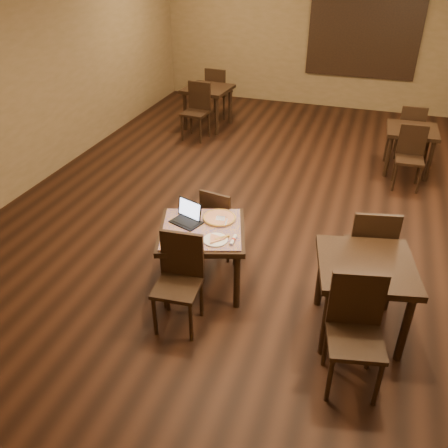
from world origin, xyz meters
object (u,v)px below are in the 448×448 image
(laptop, at_px, (188,216))
(other_table_b_chair_far, at_px, (217,90))
(other_table_c_chair_near, at_px, (355,326))
(other_table_b, at_px, (208,94))
(tiled_table, at_px, (202,236))
(other_table_a, at_px, (411,136))
(other_table_c, at_px, (365,275))
(other_table_a_chair_far, at_px, (410,129))
(other_table_b_chair_near, at_px, (197,107))
(other_table_c_chair_far, at_px, (370,247))
(chair_main_near, at_px, (180,276))
(other_table_a_chair_near, at_px, (410,153))
(chair_main_far, at_px, (219,219))
(pizza_pan, at_px, (219,219))

(laptop, bearing_deg, other_table_b_chair_far, 125.78)
(other_table_c_chair_near, bearing_deg, other_table_b, 108.69)
(tiled_table, xyz_separation_m, other_table_a, (2.19, 3.97, -0.04))
(other_table_c, bearing_deg, tiled_table, 161.31)
(tiled_table, bearing_deg, other_table_c, -24.28)
(other_table_a_chair_far, distance_m, other_table_b, 3.95)
(other_table_b_chair_near, distance_m, other_table_c_chair_far, 5.21)
(other_table_b_chair_far, distance_m, other_table_c, 6.72)
(chair_main_near, relative_size, other_table_b_chair_near, 0.95)
(tiled_table, height_order, other_table_a_chair_near, other_table_a_chair_near)
(other_table_a_chair_far, height_order, other_table_b_chair_far, other_table_b_chair_far)
(other_table_b_chair_near, height_order, other_table_c_chair_near, other_table_c_chair_near)
(other_table_b, bearing_deg, other_table_a_chair_near, -16.68)
(chair_main_far, distance_m, other_table_b_chair_near, 4.07)
(laptop, relative_size, other_table_b_chair_near, 0.36)
(chair_main_near, relative_size, other_table_c_chair_far, 0.93)
(other_table_a_chair_far, xyz_separation_m, other_table_c_chair_near, (-0.48, -5.36, 0.06))
(chair_main_far, height_order, pizza_pan, chair_main_far)
(pizza_pan, height_order, other_table_b, other_table_b)
(chair_main_far, bearing_deg, pizza_pan, 119.97)
(other_table_b, height_order, other_table_c_chair_near, other_table_c_chair_near)
(other_table_a_chair_far, relative_size, other_table_b_chair_near, 0.91)
(tiled_table, height_order, chair_main_near, chair_main_near)
(other_table_a_chair_near, bearing_deg, tiled_table, -124.76)
(other_table_a_chair_far, xyz_separation_m, other_table_c_chair_far, (-0.44, -4.10, 0.06))
(other_table_a, xyz_separation_m, other_table_a_chair_near, (-0.00, -0.56, -0.08))
(tiled_table, height_order, other_table_b_chair_near, other_table_b_chair_near)
(laptop, bearing_deg, chair_main_near, -54.87)
(other_table_c_chair_near, bearing_deg, other_table_a, 72.19)
(other_table_a, xyz_separation_m, other_table_a_chair_far, (0.00, 0.56, -0.08))
(laptop, bearing_deg, other_table_a_chair_near, 74.15)
(other_table_a, distance_m, other_table_a_chair_far, 0.57)
(chair_main_near, height_order, other_table_c_chair_far, other_table_c_chair_far)
(pizza_pan, relative_size, other_table_c_chair_near, 0.33)
(pizza_pan, distance_m, other_table_a, 4.26)
(pizza_pan, xyz_separation_m, other_table_b_chair_near, (-1.85, 4.08, -0.17))
(tiled_table, bearing_deg, other_table_b_chair_far, 89.64)
(tiled_table, bearing_deg, other_table_c_chair_far, -3.81)
(other_table_b, distance_m, other_table_c_chair_far, 5.69)
(laptop, distance_m, other_table_b, 5.07)
(chair_main_near, bearing_deg, other_table_a_chair_near, 56.62)
(chair_main_near, height_order, other_table_b_chair_far, other_table_b_chair_far)
(other_table_a, xyz_separation_m, other_table_c_chair_far, (-0.43, -3.53, -0.01))
(tiled_table, bearing_deg, other_table_b, 91.58)
(other_table_b_chair_near, distance_m, other_table_c_chair_near, 6.19)
(laptop, distance_m, pizza_pan, 0.35)
(laptop, height_order, pizza_pan, laptop)
(pizza_pan, bearing_deg, chair_main_far, 109.48)
(chair_main_far, bearing_deg, tiled_table, 101.85)
(other_table_a_chair_far, distance_m, other_table_b_chair_near, 3.92)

